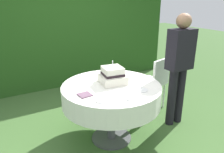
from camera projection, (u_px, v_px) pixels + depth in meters
ground_plane at (111, 138)px, 2.99m from camera, size 20.00×20.00×0.00m
foliage_hedge at (54, 30)px, 4.58m from camera, size 5.08×0.69×2.30m
cake_table at (111, 95)px, 2.77m from camera, size 1.23×1.23×0.77m
wedding_cake at (113, 76)px, 2.77m from camera, size 0.35×0.34×0.30m
serving_plate_near at (142, 90)px, 2.57m from camera, size 0.13×0.13×0.01m
serving_plate_far at (102, 101)px, 2.31m from camera, size 0.12×0.12×0.01m
serving_plate_left at (131, 99)px, 2.36m from camera, size 0.11×0.11×0.01m
napkin_stack at (85, 95)px, 2.45m from camera, size 0.15×0.15×0.01m
garden_chair at (155, 79)px, 3.58m from camera, size 0.49×0.49×0.89m
standing_person at (179, 63)px, 3.06m from camera, size 0.36×0.20×1.60m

